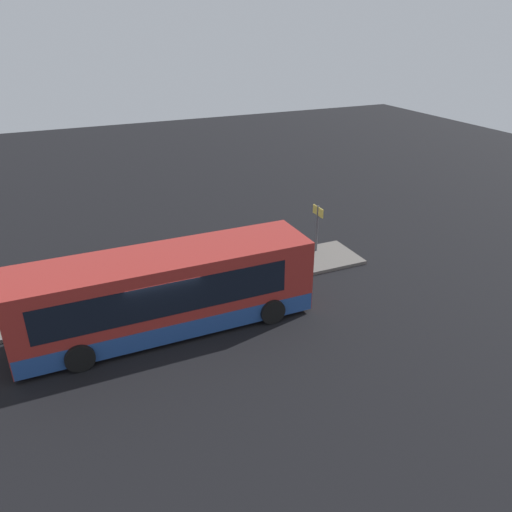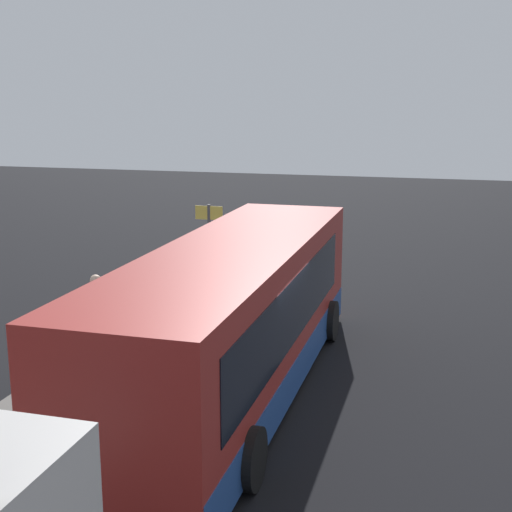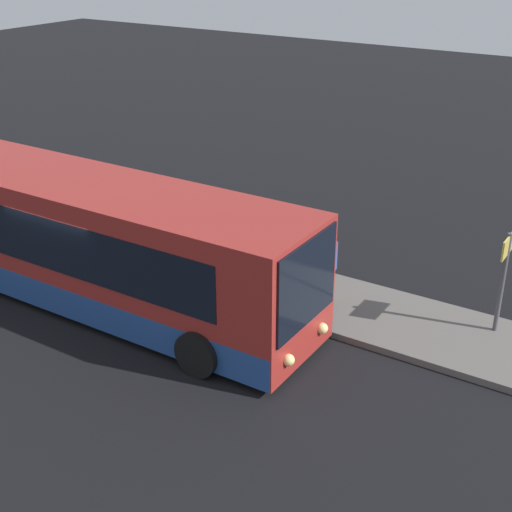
# 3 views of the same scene
# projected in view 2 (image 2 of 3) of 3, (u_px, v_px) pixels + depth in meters

# --- Properties ---
(ground) EXTENTS (80.00, 80.00, 0.00)m
(ground) POSITION_uv_depth(u_px,v_px,m) (241.00, 402.00, 13.40)
(ground) COLOR black
(platform) EXTENTS (20.00, 2.57, 0.15)m
(platform) POSITION_uv_depth(u_px,v_px,m) (102.00, 382.00, 14.13)
(platform) COLOR #605B56
(platform) RESTS_ON ground
(bus_lead) EXTENTS (10.61, 2.79, 2.92)m
(bus_lead) POSITION_uv_depth(u_px,v_px,m) (233.00, 322.00, 13.45)
(bus_lead) COLOR maroon
(bus_lead) RESTS_ON ground
(passenger_boarding) EXTENTS (0.66, 0.51, 1.67)m
(passenger_boarding) POSITION_uv_depth(u_px,v_px,m) (97.00, 309.00, 15.69)
(passenger_boarding) COLOR #4C476B
(passenger_boarding) RESTS_ON platform
(passenger_waiting) EXTENTS (0.58, 0.65, 1.57)m
(passenger_waiting) POSITION_uv_depth(u_px,v_px,m) (140.00, 322.00, 14.96)
(passenger_waiting) COLOR silver
(passenger_waiting) RESTS_ON platform
(passenger_with_bags) EXTENTS (0.41, 0.56, 1.65)m
(passenger_with_bags) POSITION_uv_depth(u_px,v_px,m) (184.00, 277.00, 18.40)
(passenger_with_bags) COLOR #6B604C
(passenger_with_bags) RESTS_ON platform
(suitcase) EXTENTS (0.38, 0.27, 0.97)m
(suitcase) POSITION_uv_depth(u_px,v_px,m) (174.00, 340.00, 15.25)
(suitcase) COLOR black
(suitcase) RESTS_ON platform
(sign_post) EXTENTS (0.10, 0.87, 2.26)m
(sign_post) POSITION_uv_depth(u_px,v_px,m) (209.00, 230.00, 21.92)
(sign_post) COLOR #4C4C51
(sign_post) RESTS_ON platform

